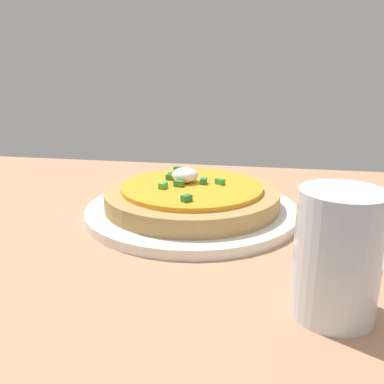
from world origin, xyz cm
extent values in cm
cube|color=tan|center=(0.00, 0.00, 1.40)|extent=(105.85, 65.23, 2.80)
cylinder|color=white|center=(-3.50, -2.30, 3.43)|extent=(29.34, 29.34, 1.27)
cylinder|color=tan|center=(-3.50, -2.30, 5.26)|extent=(23.96, 23.96, 2.39)
cylinder|color=orange|center=(-3.50, -2.30, 6.76)|extent=(19.41, 19.41, 0.61)
ellipsoid|color=white|center=(-2.28, -3.62, 8.11)|extent=(3.72, 3.72, 2.09)
cube|color=#288436|center=(-4.12, 4.81, 7.47)|extent=(1.43, 1.50, 0.80)
cube|color=green|center=(0.44, -0.41, 7.47)|extent=(1.13, 1.46, 0.80)
cube|color=#2E8930|center=(-0.34, -5.75, 7.47)|extent=(1.33, 1.51, 0.80)
cube|color=green|center=(-7.25, -3.34, 7.47)|extent=(1.51, 1.40, 0.80)
cube|color=#278137|center=(0.39, -4.38, 7.47)|extent=(1.42, 1.05, 0.80)
cube|color=#24873D|center=(-4.98, -3.19, 7.47)|extent=(0.87, 1.32, 0.80)
cube|color=green|center=(-0.41, -9.41, 7.47)|extent=(1.30, 0.84, 0.80)
cube|color=#36863C|center=(-1.86, -1.31, 7.47)|extent=(1.41, 1.04, 0.80)
cylinder|color=silver|center=(-19.26, 19.20, 8.18)|extent=(6.91, 6.91, 10.77)
cylinder|color=#3C1007|center=(-19.26, 19.20, 6.74)|extent=(6.08, 6.08, 7.09)
camera|label=1|loc=(-13.10, 50.47, 22.54)|focal=38.03mm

